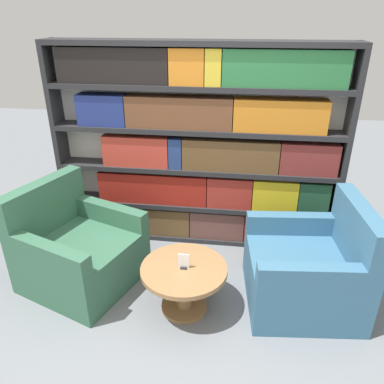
% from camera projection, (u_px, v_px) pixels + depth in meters
% --- Properties ---
extents(ground_plane, '(14.00, 14.00, 0.00)m').
position_uv_depth(ground_plane, '(173.00, 337.00, 2.95)').
color(ground_plane, slate).
extents(bookshelf, '(2.94, 0.30, 2.08)m').
position_uv_depth(bookshelf, '(201.00, 150.00, 3.82)').
color(bookshelf, silver).
rests_on(bookshelf, ground_plane).
extents(armchair_left, '(1.17, 1.15, 0.94)m').
position_uv_depth(armchair_left, '(78.00, 251.00, 3.45)').
color(armchair_left, '#336047').
rests_on(armchair_left, ground_plane).
extents(armchair_right, '(0.99, 0.97, 0.94)m').
position_uv_depth(armchair_right, '(308.00, 271.00, 3.19)').
color(armchair_right, '#386684').
rests_on(armchair_right, ground_plane).
extents(coffee_table, '(0.71, 0.71, 0.43)m').
position_uv_depth(coffee_table, '(184.00, 279.00, 3.10)').
color(coffee_table, olive).
rests_on(coffee_table, ground_plane).
extents(table_sign, '(0.09, 0.06, 0.13)m').
position_uv_depth(table_sign, '(184.00, 262.00, 3.02)').
color(table_sign, black).
rests_on(table_sign, coffee_table).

